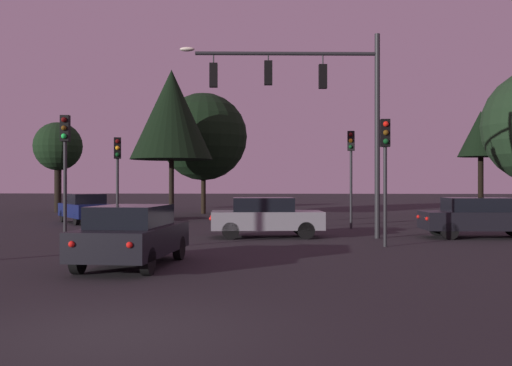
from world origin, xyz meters
TOP-DOWN VIEW (x-y plane):
  - ground_plane at (0.00, 24.50)m, footprint 168.00×168.00m
  - traffic_signal_mast_arm at (3.45, 14.20)m, footprint 7.48×0.74m
  - traffic_light_corner_left at (-4.81, 16.66)m, footprint 0.35×0.38m
  - traffic_light_corner_right at (-5.26, 11.94)m, footprint 0.31×0.36m
  - traffic_light_median at (5.58, 11.41)m, footprint 0.30×0.35m
  - traffic_light_far_side at (5.28, 19.08)m, footprint 0.35×0.38m
  - car_nearside_lane at (-1.44, 6.47)m, footprint 2.12×4.37m
  - car_crossing_left at (1.57, 14.58)m, footprint 4.44×2.31m
  - car_crossing_right at (9.74, 14.79)m, footprint 4.60×1.99m
  - car_far_lane at (-8.12, 22.20)m, footprint 3.90×4.47m
  - tree_behind_sign at (-4.44, 26.40)m, footprint 4.87×4.87m
  - tree_left_far at (-3.32, 31.76)m, footprint 5.92×5.92m
  - tree_center_horizon at (14.90, 31.05)m, footprint 2.93×2.93m
  - tree_lot_edge at (-13.86, 32.90)m, footprint 3.41×3.41m

SIDE VIEW (x-z plane):
  - ground_plane at x=0.00m, z-range 0.00..0.00m
  - car_nearside_lane at x=-1.44m, z-range 0.04..1.56m
  - car_far_lane at x=-8.12m, z-range 0.04..1.56m
  - car_crossing_left at x=1.57m, z-range 0.04..1.56m
  - car_crossing_right at x=9.74m, z-range 0.04..1.56m
  - traffic_light_corner_left at x=-4.81m, z-range 0.85..4.86m
  - traffic_light_median at x=5.58m, z-range 0.87..5.03m
  - traffic_light_corner_right at x=-5.26m, z-range 0.92..5.33m
  - traffic_light_far_side at x=5.28m, z-range 0.92..5.37m
  - tree_lot_edge at x=-13.86m, z-range 1.43..7.81m
  - tree_left_far at x=-3.32m, z-range 1.13..9.31m
  - tree_center_horizon at x=14.90m, z-range 1.84..8.60m
  - traffic_signal_mast_arm at x=3.45m, z-range 1.49..9.17m
  - tree_behind_sign at x=-4.44m, z-range 1.72..10.48m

